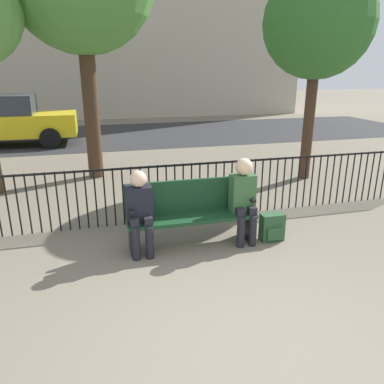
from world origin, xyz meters
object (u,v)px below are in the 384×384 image
Objects in this scene: park_bench at (191,211)px; tree_2 at (318,24)px; seated_person_0 at (140,208)px; seated_person_1 at (243,195)px; backpack at (272,228)px; parked_car_0 at (5,120)px.

tree_2 is at bearing 37.89° from park_bench.
seated_person_1 is (1.46, 0.00, 0.05)m from seated_person_0.
park_bench is at bearing 10.33° from seated_person_0.
tree_2 reaches higher than backpack.
seated_person_0 is at bearing -146.03° from tree_2.
tree_2 reaches higher than seated_person_1.
park_bench is 1.56× the size of seated_person_0.
backpack is (1.90, -0.08, -0.46)m from seated_person_0.
park_bench is 1.46× the size of seated_person_1.
park_bench is 0.41× the size of tree_2.
seated_person_1 is 0.28× the size of tree_2.
tree_2 reaches higher than park_bench.
park_bench is at bearing -142.11° from tree_2.
seated_person_0 is 1.95m from backpack.
backpack is at bearing -59.79° from parked_car_0.
backpack is 0.09× the size of tree_2.
backpack is 0.10× the size of parked_car_0.
park_bench is 0.75m from seated_person_0.
park_bench is 0.43× the size of parked_car_0.
backpack is (0.43, -0.09, -0.50)m from seated_person_1.
parked_car_0 is at bearing 110.30° from seated_person_0.
seated_person_1 is (0.74, -0.13, 0.21)m from park_bench.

